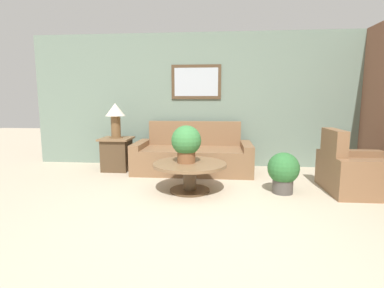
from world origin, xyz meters
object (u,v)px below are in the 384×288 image
coffee_table (190,171)px  potted_plant_floor (283,171)px  table_lamp (115,115)px  armchair (358,173)px  potted_plant_on_table (186,142)px  couch_main (193,156)px  side_table (117,154)px

coffee_table → potted_plant_floor: bearing=2.0°
coffee_table → table_lamp: (-1.50, 1.19, 0.73)m
armchair → potted_plant_on_table: (-2.46, -0.18, 0.43)m
armchair → potted_plant_floor: bearing=97.8°
table_lamp → coffee_table: bearing=-38.5°
couch_main → table_lamp: 1.62m
table_lamp → potted_plant_floor: bearing=-22.1°
armchair → potted_plant_on_table: bearing=93.9°
coffee_table → side_table: (-1.50, 1.19, 0.01)m
armchair → potted_plant_floor: armchair is taller
armchair → table_lamp: bearing=75.4°
armchair → side_table: (-3.91, 0.99, 0.03)m
potted_plant_on_table → coffee_table: bearing=-21.1°
couch_main → potted_plant_on_table: potted_plant_on_table is taller
potted_plant_on_table → potted_plant_floor: bearing=1.1°
couch_main → table_lamp: (-1.43, -0.03, 0.75)m
potted_plant_floor → coffee_table: bearing=-178.0°
armchair → potted_plant_on_table: 2.51m
coffee_table → potted_plant_floor: (1.33, 0.05, 0.01)m
coffee_table → table_lamp: 2.05m
couch_main → coffee_table: size_ratio=2.02×
table_lamp → potted_plant_on_table: (1.44, -1.17, -0.32)m
coffee_table → side_table: 1.91m
armchair → coffee_table: bearing=94.4°
potted_plant_on_table → potted_plant_floor: size_ratio=0.92×
couch_main → potted_plant_floor: couch_main is taller
coffee_table → potted_plant_on_table: size_ratio=1.96×
couch_main → armchair: size_ratio=2.14×
couch_main → potted_plant_on_table: (0.01, -1.20, 0.43)m
table_lamp → potted_plant_on_table: bearing=-39.0°
table_lamp → potted_plant_floor: table_lamp is taller
couch_main → side_table: bearing=-178.8°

